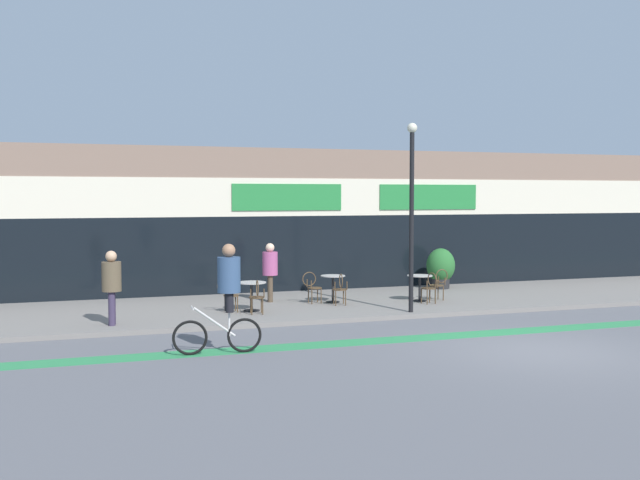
{
  "coord_description": "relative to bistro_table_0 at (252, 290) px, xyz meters",
  "views": [
    {
      "loc": [
        -9.18,
        -12.79,
        3.2
      ],
      "look_at": [
        -3.06,
        5.11,
        2.05
      ],
      "focal_mm": 42.0,
      "sensor_mm": 36.0,
      "label": 1
    }
  ],
  "objects": [
    {
      "name": "ground_plane",
      "position": [
        4.53,
        -6.4,
        -0.67
      ],
      "size": [
        120.0,
        120.0,
        0.0
      ],
      "primitive_type": "plane",
      "color": "#5B5B60"
    },
    {
      "name": "sidewalk_slab",
      "position": [
        4.53,
        0.85,
        -0.61
      ],
      "size": [
        40.0,
        5.5,
        0.12
      ],
      "primitive_type": "cube",
      "color": "slate",
      "rests_on": "ground"
    },
    {
      "name": "storefront_facade",
      "position": [
        4.53,
        5.55,
        1.66
      ],
      "size": [
        40.0,
        4.06,
        4.67
      ],
      "color": "#7F6656",
      "rests_on": "ground"
    },
    {
      "name": "bike_lane_stripe",
      "position": [
        4.53,
        -4.28,
        -0.67
      ],
      "size": [
        36.0,
        0.7,
        0.01
      ],
      "primitive_type": "cube",
      "color": "#2D844C",
      "rests_on": "ground"
    },
    {
      "name": "bistro_table_0",
      "position": [
        0.0,
        0.0,
        0.0
      ],
      "size": [
        0.78,
        0.78,
        0.77
      ],
      "color": "black",
      "rests_on": "sidewalk_slab"
    },
    {
      "name": "bistro_table_1",
      "position": [
        2.58,
        0.8,
        -0.0
      ],
      "size": [
        0.7,
        0.7,
        0.77
      ],
      "color": "black",
      "rests_on": "sidewalk_slab"
    },
    {
      "name": "bistro_table_2",
      "position": [
        5.05,
        0.24,
        -0.02
      ],
      "size": [
        0.73,
        0.73,
        0.75
      ],
      "color": "black",
      "rests_on": "sidewalk_slab"
    },
    {
      "name": "cafe_chair_0_near",
      "position": [
        -0.01,
        -0.63,
        -0.04
      ],
      "size": [
        0.45,
        0.6,
        0.9
      ],
      "rotation": [
        0.0,
        0.0,
        1.44
      ],
      "color": "#4C3823",
      "rests_on": "sidewalk_slab"
    },
    {
      "name": "cafe_chair_0_side",
      "position": [
        -0.63,
        0.0,
        -0.04
      ],
      "size": [
        0.58,
        0.41,
        0.9
      ],
      "rotation": [
        0.0,
        0.0,
        -0.02
      ],
      "color": "#4C3823",
      "rests_on": "sidewalk_slab"
    },
    {
      "name": "cafe_chair_1_near",
      "position": [
        2.57,
        0.17,
        -0.04
      ],
      "size": [
        0.45,
        0.6,
        0.9
      ],
      "rotation": [
        0.0,
        0.0,
        1.42
      ],
      "color": "#4C3823",
      "rests_on": "sidewalk_slab"
    },
    {
      "name": "cafe_chair_1_side",
      "position": [
        1.96,
        0.79,
        -0.04
      ],
      "size": [
        0.58,
        0.42,
        0.9
      ],
      "rotation": [
        0.0,
        0.0,
        0.04
      ],
      "color": "#4C3823",
      "rests_on": "sidewalk_slab"
    },
    {
      "name": "cafe_chair_2_near",
      "position": [
        5.07,
        -0.38,
        -0.04
      ],
      "size": [
        0.45,
        0.6,
        0.9
      ],
      "rotation": [
        0.0,
        0.0,
        1.71
      ],
      "color": "#4C3823",
      "rests_on": "sidewalk_slab"
    },
    {
      "name": "cafe_chair_2_side",
      "position": [
        5.68,
        0.25,
        -0.04
      ],
      "size": [
        0.59,
        0.43,
        0.9
      ],
      "rotation": [
        0.0,
        0.0,
        3.23
      ],
      "color": "#4C3823",
      "rests_on": "sidewalk_slab"
    },
    {
      "name": "planter_pot",
      "position": [
        7.02,
        2.65,
        0.14
      ],
      "size": [
        0.93,
        0.93,
        1.32
      ],
      "color": "#232326",
      "rests_on": "sidewalk_slab"
    },
    {
      "name": "lamp_post",
      "position": [
        3.91,
        -1.55,
        2.31
      ],
      "size": [
        0.26,
        0.26,
        4.93
      ],
      "color": "black",
      "rests_on": "sidewalk_slab"
    },
    {
      "name": "cyclist_0",
      "position": [
        -1.61,
        -4.48,
        0.62
      ],
      "size": [
        1.79,
        0.55,
        2.22
      ],
      "rotation": [
        0.0,
        0.0,
        3.06
      ],
      "color": "black",
      "rests_on": "ground"
    },
    {
      "name": "pedestrian_near_end",
      "position": [
        -3.63,
        -1.03,
        0.49
      ],
      "size": [
        0.51,
        0.51,
        1.76
      ],
      "rotation": [
        0.0,
        0.0,
        -0.14
      ],
      "color": "#382D47",
      "rests_on": "sidewalk_slab"
    },
    {
      "name": "pedestrian_far_end",
      "position": [
        0.91,
        1.5,
        0.45
      ],
      "size": [
        0.52,
        0.52,
        1.69
      ],
      "rotation": [
        0.0,
        0.0,
        -0.24
      ],
      "color": "#4C3D2D",
      "rests_on": "sidewalk_slab"
    }
  ]
}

